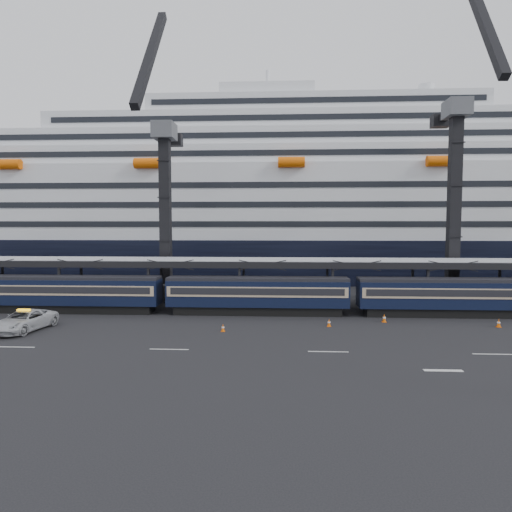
# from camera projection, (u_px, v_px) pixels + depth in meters

# --- Properties ---
(ground) EXTENTS (260.00, 260.00, 0.00)m
(ground) POSITION_uv_depth(u_px,v_px,m) (347.00, 339.00, 37.79)
(ground) COLOR black
(ground) RESTS_ON ground
(lane_markings) EXTENTS (111.00, 4.27, 0.02)m
(lane_markings) POSITION_uv_depth(u_px,v_px,m) (475.00, 359.00, 32.14)
(lane_markings) COLOR beige
(lane_markings) RESTS_ON ground
(train) EXTENTS (133.05, 3.00, 4.05)m
(train) POSITION_uv_depth(u_px,v_px,m) (289.00, 294.00, 47.85)
(train) COLOR black
(train) RESTS_ON ground
(canopy) EXTENTS (130.00, 6.25, 5.53)m
(canopy) POSITION_uv_depth(u_px,v_px,m) (330.00, 262.00, 51.37)
(canopy) COLOR gray
(canopy) RESTS_ON ground
(cruise_ship) EXTENTS (214.09, 28.84, 34.00)m
(cruise_ship) POSITION_uv_depth(u_px,v_px,m) (305.00, 208.00, 82.80)
(cruise_ship) COLOR black
(cruise_ship) RESTS_ON ground
(crane_dark_near) EXTENTS (4.50, 17.75, 35.08)m
(crane_dark_near) POSITION_uv_depth(u_px,v_px,m) (164.00, 205.00, 56.56)
(crane_dark_near) COLOR #4A4D52
(crane_dark_near) RESTS_ON ground
(crane_dark_mid) EXTENTS (4.50, 18.24, 39.64)m
(crane_dark_mid) POSITION_uv_depth(u_px,v_px,m) (456.00, 191.00, 53.57)
(crane_dark_mid) COLOR #4A4D52
(crane_dark_mid) RESTS_ON ground
(pickup_truck) EXTENTS (3.85, 6.84, 1.80)m
(pickup_truck) POSITION_uv_depth(u_px,v_px,m) (24.00, 321.00, 40.55)
(pickup_truck) COLOR #A5A7AC
(pickup_truck) RESTS_ON ground
(traffic_cone_b) EXTENTS (0.39, 0.39, 0.79)m
(traffic_cone_b) POSITION_uv_depth(u_px,v_px,m) (47.00, 316.00, 45.13)
(traffic_cone_b) COLOR #E05807
(traffic_cone_b) RESTS_ON ground
(traffic_cone_c) EXTENTS (0.35, 0.35, 0.70)m
(traffic_cone_c) POSITION_uv_depth(u_px,v_px,m) (223.00, 328.00, 40.31)
(traffic_cone_c) COLOR #E05807
(traffic_cone_c) RESTS_ON ground
(traffic_cone_d) EXTENTS (0.37, 0.37, 0.74)m
(traffic_cone_d) POSITION_uv_depth(u_px,v_px,m) (329.00, 323.00, 42.30)
(traffic_cone_d) COLOR #E05807
(traffic_cone_d) RESTS_ON ground
(traffic_cone_e) EXTENTS (0.42, 0.42, 0.84)m
(traffic_cone_e) POSITION_uv_depth(u_px,v_px,m) (384.00, 318.00, 44.17)
(traffic_cone_e) COLOR #E05807
(traffic_cone_e) RESTS_ON ground
(traffic_cone_f) EXTENTS (0.41, 0.41, 0.82)m
(traffic_cone_f) POSITION_uv_depth(u_px,v_px,m) (499.00, 323.00, 42.03)
(traffic_cone_f) COLOR #E05807
(traffic_cone_f) RESTS_ON ground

